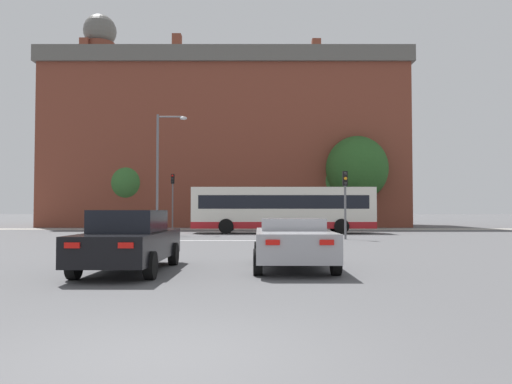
% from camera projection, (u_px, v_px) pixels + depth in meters
% --- Properties ---
extents(ground_plane, '(400.00, 400.00, 0.00)m').
position_uv_depth(ground_plane, '(161.00, 358.00, 5.25)').
color(ground_plane, '#545456').
extents(stop_line_strip, '(8.66, 0.30, 0.01)m').
position_uv_depth(stop_line_strip, '(238.00, 241.00, 25.64)').
color(stop_line_strip, silver).
rests_on(stop_line_strip, ground_plane).
extents(far_pavement, '(69.62, 2.50, 0.01)m').
position_uv_depth(far_pavement, '(245.00, 229.00, 41.24)').
color(far_pavement, '#A09B91').
rests_on(far_pavement, ground_plane).
extents(brick_civic_building, '(34.80, 15.29, 22.28)m').
position_uv_depth(brick_civic_building, '(228.00, 145.00, 52.35)').
color(brick_civic_building, brown).
rests_on(brick_civic_building, ground_plane).
extents(car_saloon_left, '(1.98, 4.87, 1.56)m').
position_uv_depth(car_saloon_left, '(131.00, 240.00, 12.70)').
color(car_saloon_left, black).
rests_on(car_saloon_left, ground_plane).
extents(car_roadster_right, '(2.11, 4.44, 1.33)m').
position_uv_depth(car_roadster_right, '(294.00, 242.00, 13.32)').
color(car_roadster_right, '#9E9EA3').
rests_on(car_roadster_right, ground_plane).
extents(bus_crossing_lead, '(12.33, 2.71, 3.11)m').
position_uv_depth(bus_crossing_lead, '(284.00, 209.00, 34.18)').
color(bus_crossing_lead, silver).
rests_on(bus_crossing_lead, ground_plane).
extents(traffic_light_near_right, '(0.26, 0.31, 3.67)m').
position_uv_depth(traffic_light_near_right, '(347.00, 193.00, 26.84)').
color(traffic_light_near_right, slate).
rests_on(traffic_light_near_right, ground_plane).
extents(traffic_light_far_left, '(0.26, 0.31, 4.55)m').
position_uv_depth(traffic_light_far_left, '(174.00, 192.00, 40.93)').
color(traffic_light_far_left, slate).
rests_on(traffic_light_far_left, ground_plane).
extents(street_lamp_junction, '(2.06, 0.36, 8.01)m').
position_uv_depth(street_lamp_junction, '(164.00, 162.00, 33.43)').
color(street_lamp_junction, slate).
rests_on(street_lamp_junction, ground_plane).
extents(pedestrian_waiting, '(0.41, 0.45, 1.78)m').
position_uv_depth(pedestrian_waiting, '(311.00, 216.00, 40.90)').
color(pedestrian_waiting, brown).
rests_on(pedestrian_waiting, ground_plane).
extents(tree_by_building, '(3.70, 3.70, 6.00)m').
position_uv_depth(tree_by_building, '(131.00, 184.00, 46.17)').
color(tree_by_building, '#4C3823').
rests_on(tree_by_building, ground_plane).
extents(tree_kerbside, '(4.24, 4.24, 6.44)m').
position_uv_depth(tree_kerbside, '(340.00, 182.00, 46.38)').
color(tree_kerbside, '#4C3823').
rests_on(tree_kerbside, ground_plane).
extents(tree_distant, '(5.50, 5.50, 8.17)m').
position_uv_depth(tree_distant, '(358.00, 169.00, 44.29)').
color(tree_distant, '#4C3823').
rests_on(tree_distant, ground_plane).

